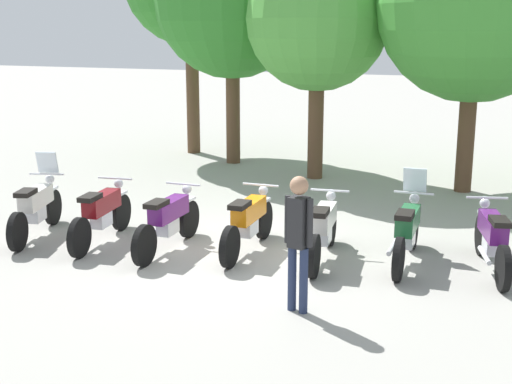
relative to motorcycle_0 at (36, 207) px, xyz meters
name	(u,v)px	position (x,y,z in m)	size (l,w,h in m)	color
ground_plane	(245,254)	(3.69, 0.32, -0.52)	(80.00, 80.00, 0.00)	#9E9B93
motorcycle_0	(36,207)	(0.00, 0.00, 0.00)	(0.80, 2.14, 1.37)	black
motorcycle_1	(102,213)	(1.23, 0.09, -0.01)	(0.62, 2.19, 0.99)	black
motorcycle_2	(168,220)	(2.46, 0.09, -0.01)	(0.62, 2.19, 0.99)	black
motorcycle_3	(248,221)	(3.69, 0.48, -0.01)	(0.62, 2.19, 0.99)	black
motorcycle_4	(323,228)	(4.91, 0.49, -0.01)	(0.62, 2.19, 0.99)	black
motorcycle_5	(407,230)	(6.14, 0.79, 0.00)	(0.62, 2.19, 1.37)	black
motorcycle_6	(492,238)	(7.36, 0.87, -0.01)	(0.74, 2.15, 0.99)	black
person_0	(298,233)	(5.13, -1.56, 0.52)	(0.41, 0.28, 1.76)	#232D4C
tree_1	(232,1)	(0.71, 7.20, 3.58)	(3.88, 3.88, 6.06)	brown
tree_2	(318,19)	(3.21, 6.15, 3.13)	(3.27, 3.27, 5.30)	brown
tree_3	(475,5)	(6.60, 5.95, 3.41)	(4.04, 4.04, 5.96)	brown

